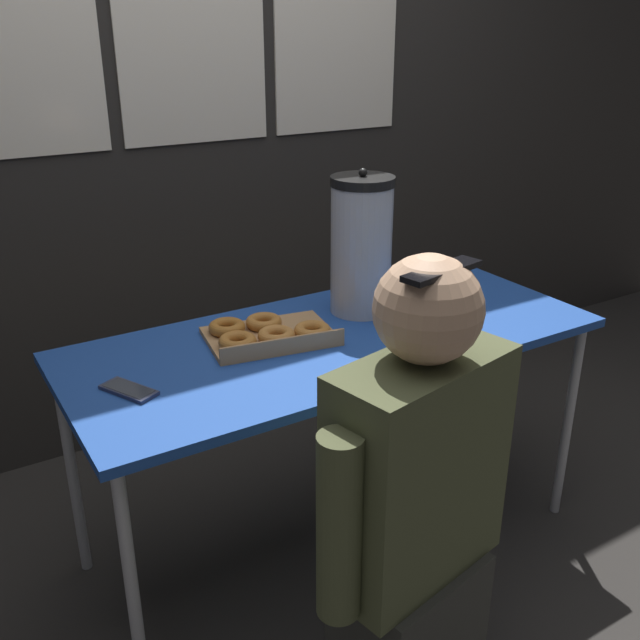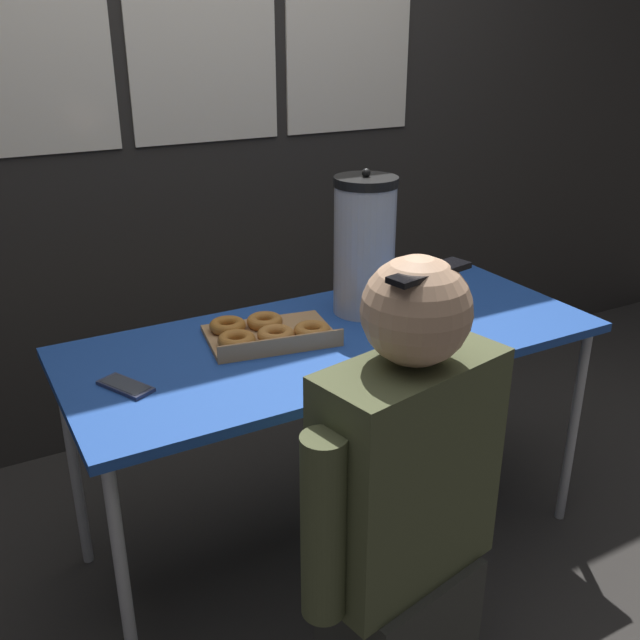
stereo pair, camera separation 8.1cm
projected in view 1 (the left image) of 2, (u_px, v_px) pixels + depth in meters
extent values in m
plane|color=#2D2B28|center=(333.00, 537.00, 2.42)|extent=(12.00, 12.00, 0.00)
cube|color=#282623|center=(190.00, 89.00, 2.70)|extent=(6.00, 0.10, 2.76)
cube|color=white|center=(9.00, 36.00, 2.28)|extent=(0.58, 0.01, 0.77)
cube|color=white|center=(192.00, 34.00, 2.58)|extent=(0.58, 0.01, 0.77)
cube|color=white|center=(337.00, 33.00, 2.88)|extent=(0.58, 0.01, 0.77)
cube|color=#1E479E|center=(335.00, 339.00, 2.13)|extent=(1.59, 0.67, 0.03)
cylinder|color=#ADADB2|center=(133.00, 594.00, 1.69)|extent=(0.03, 0.03, 0.72)
cylinder|color=#ADADB2|center=(568.00, 423.00, 2.41)|extent=(0.03, 0.03, 0.72)
cylinder|color=#ADADB2|center=(72.00, 472.00, 2.14)|extent=(0.03, 0.03, 0.72)
cylinder|color=#ADADB2|center=(453.00, 359.00, 2.87)|extent=(0.03, 0.03, 0.72)
cube|color=tan|center=(270.00, 336.00, 2.10)|extent=(0.40, 0.31, 0.02)
cube|color=tan|center=(284.00, 344.00, 1.98)|extent=(0.36, 0.07, 0.04)
torus|color=#B26F2D|center=(238.00, 342.00, 2.00)|extent=(0.15, 0.15, 0.03)
torus|color=#BC7937|center=(276.00, 335.00, 2.04)|extent=(0.15, 0.15, 0.03)
torus|color=#B77532|center=(312.00, 331.00, 2.08)|extent=(0.15, 0.15, 0.03)
torus|color=#AC6A27|center=(227.00, 327.00, 2.10)|extent=(0.15, 0.15, 0.03)
torus|color=#B4722F|center=(264.00, 322.00, 2.13)|extent=(0.12, 0.12, 0.03)
cylinder|color=#B7B7BC|center=(361.00, 250.00, 2.23)|extent=(0.19, 0.19, 0.41)
cylinder|color=black|center=(363.00, 181.00, 2.15)|extent=(0.20, 0.20, 0.03)
sphere|color=black|center=(363.00, 173.00, 2.14)|extent=(0.03, 0.03, 0.03)
cylinder|color=black|center=(379.00, 299.00, 2.20)|extent=(0.02, 0.05, 0.02)
cube|color=#2D334C|center=(129.00, 390.00, 1.80)|extent=(0.12, 0.17, 0.01)
cube|color=#2D333D|center=(129.00, 388.00, 1.79)|extent=(0.11, 0.15, 0.00)
cube|color=#33332D|center=(408.00, 632.00, 1.77)|extent=(0.39, 0.30, 0.42)
cube|color=#4C5133|center=(418.00, 469.00, 1.58)|extent=(0.46, 0.28, 0.54)
sphere|color=tan|center=(428.00, 309.00, 1.43)|extent=(0.23, 0.23, 0.23)
cube|color=black|center=(442.00, 271.00, 1.38)|extent=(0.20, 0.09, 0.01)
cylinder|color=#4C5133|center=(482.00, 440.00, 1.75)|extent=(0.09, 0.09, 0.43)
cylinder|color=#4C5133|center=(339.00, 528.00, 1.44)|extent=(0.09, 0.09, 0.43)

